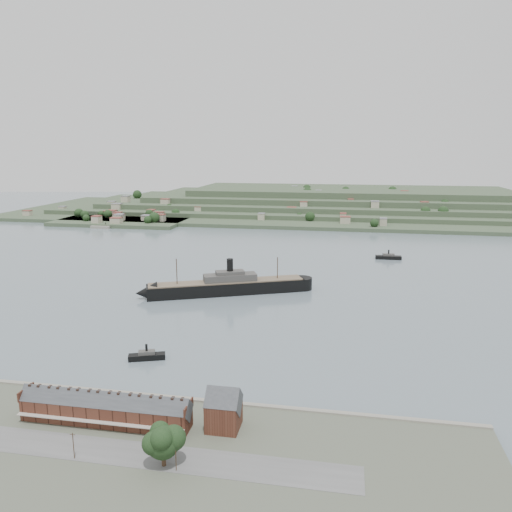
% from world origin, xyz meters
% --- Properties ---
extents(ground, '(1400.00, 1400.00, 0.00)m').
position_xyz_m(ground, '(0.00, 0.00, 0.00)').
color(ground, slate).
rests_on(ground, ground).
extents(near_shore, '(220.00, 80.00, 2.60)m').
position_xyz_m(near_shore, '(0.00, -186.75, 1.01)').
color(near_shore, '#4C5142').
rests_on(near_shore, ground).
extents(terrace_row, '(55.60, 9.80, 11.07)m').
position_xyz_m(terrace_row, '(-10.00, -168.02, 6.84)').
color(terrace_row, '#482419').
rests_on(terrace_row, ground).
extents(gabled_building, '(10.40, 10.18, 14.09)m').
position_xyz_m(gabled_building, '(27.50, -164.00, 8.19)').
color(gabled_building, '#482419').
rests_on(gabled_building, ground).
extents(far_peninsula, '(760.00, 309.00, 30.00)m').
position_xyz_m(far_peninsula, '(27.91, 393.10, 11.88)').
color(far_peninsula, '#32462E').
rests_on(far_peninsula, ground).
extents(steamship, '(102.99, 52.53, 26.11)m').
position_xyz_m(steamship, '(-10.23, -16.69, 4.82)').
color(steamship, black).
rests_on(steamship, ground).
extents(tugboat, '(15.72, 8.95, 6.86)m').
position_xyz_m(tugboat, '(-18.04, -115.83, 1.67)').
color(tugboat, black).
rests_on(tugboat, ground).
extents(ferry_west, '(16.06, 6.98, 5.83)m').
position_xyz_m(ferry_west, '(-201.11, 208.45, 1.40)').
color(ferry_west, black).
rests_on(ferry_west, ground).
extents(ferry_east, '(20.33, 6.21, 7.56)m').
position_xyz_m(ferry_east, '(96.45, 101.89, 1.82)').
color(ferry_east, black).
rests_on(ferry_east, ground).
extents(fig_tree, '(11.36, 9.84, 12.68)m').
position_xyz_m(fig_tree, '(16.20, -185.79, 9.74)').
color(fig_tree, '#3D2B1C').
rests_on(fig_tree, ground).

